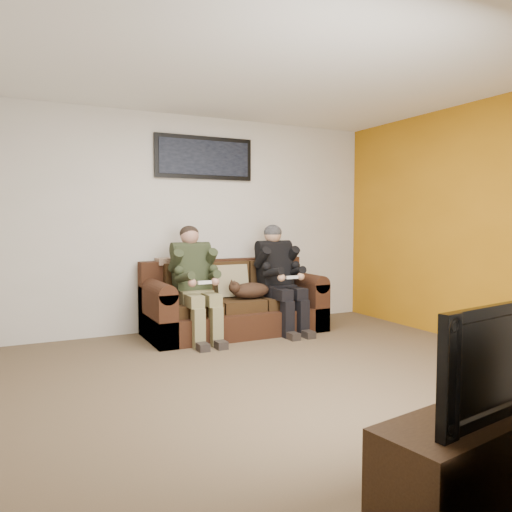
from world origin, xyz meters
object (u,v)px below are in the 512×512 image
person_right (279,272)px  framed_poster (204,158)px  sofa (233,305)px  tv_stand (480,451)px  person_left (195,276)px  television (483,357)px  cat (249,290)px

person_right → framed_poster: bearing=142.5°
sofa → tv_stand: bearing=-95.1°
person_left → television: (0.20, -3.60, -0.05)m
framed_poster → television: framed_poster is taller
cat → framed_poster: bearing=118.3°
person_left → framed_poster: size_ratio=1.02×
tv_stand → television: television is taller
sofa → person_right: 0.69m
framed_poster → television: (-0.14, -4.17, -1.43)m
person_left → cat: bearing=-2.6°
cat → tv_stand: 3.61m
person_right → cat: size_ratio=1.95×
cat → television: television is taller
cat → person_right: bearing=4.2°
television → sofa: bearing=76.1°
sofa → cat: (0.12, -0.20, 0.20)m
sofa → tv_stand: 3.79m
sofa → person_left: 0.69m
person_left → cat: size_ratio=1.93×
person_left → person_right: bearing=0.0°
framed_poster → television: 4.41m
cat → television: (-0.46, -3.57, 0.15)m
cat → tv_stand: cat is taller
person_right → cat: (-0.42, -0.03, -0.20)m
person_left → cat: person_left is taller
person_left → tv_stand: size_ratio=1.03×
person_left → tv_stand: (0.20, -3.60, -0.52)m
person_left → television: person_left is taller
tv_stand → sofa: bearing=76.1°
person_left → person_right: person_right is taller
sofa → person_left: size_ratio=1.64×
tv_stand → television: size_ratio=1.30×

